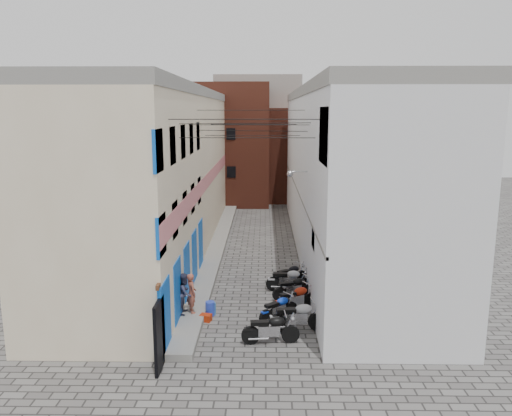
# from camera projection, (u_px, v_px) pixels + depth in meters

# --- Properties ---
(ground) EXTENTS (90.00, 90.00, 0.00)m
(ground) POSITION_uv_depth(u_px,v_px,m) (243.00, 363.00, 15.64)
(ground) COLOR #53504E
(ground) RESTS_ON ground
(plinth) EXTENTS (0.90, 26.00, 0.25)m
(plinth) POSITION_uv_depth(u_px,v_px,m) (217.00, 247.00, 28.41)
(plinth) COLOR gray
(plinth) RESTS_ON ground
(building_left) EXTENTS (5.10, 27.00, 9.00)m
(building_left) POSITION_uv_depth(u_px,v_px,m) (163.00, 171.00, 27.57)
(building_left) COLOR beige
(building_left) RESTS_ON ground
(building_right) EXTENTS (5.94, 26.00, 9.00)m
(building_right) POSITION_uv_depth(u_px,v_px,m) (343.00, 171.00, 27.45)
(building_right) COLOR silver
(building_right) RESTS_ON ground
(building_far_brick_left) EXTENTS (6.00, 6.00, 10.00)m
(building_far_brick_left) POSITION_uv_depth(u_px,v_px,m) (233.00, 144.00, 42.20)
(building_far_brick_left) COLOR brown
(building_far_brick_left) RESTS_ON ground
(building_far_brick_right) EXTENTS (5.00, 6.00, 8.00)m
(building_far_brick_right) POSITION_uv_depth(u_px,v_px,m) (291.00, 154.00, 44.27)
(building_far_brick_right) COLOR brown
(building_far_brick_right) RESTS_ON ground
(building_far_concrete) EXTENTS (8.00, 5.00, 11.00)m
(building_far_concrete) POSITION_uv_depth(u_px,v_px,m) (258.00, 135.00, 47.96)
(building_far_concrete) COLOR gray
(building_far_concrete) RESTS_ON ground
(far_shopfront) EXTENTS (2.00, 0.30, 2.40)m
(far_shopfront) POSITION_uv_depth(u_px,v_px,m) (256.00, 194.00, 40.14)
(far_shopfront) COLOR black
(far_shopfront) RESTS_ON ground
(overhead_wires) EXTENTS (5.80, 13.02, 1.32)m
(overhead_wires) POSITION_uv_depth(u_px,v_px,m) (250.00, 126.00, 21.78)
(overhead_wires) COLOR black
(overhead_wires) RESTS_ON ground
(motorcycle_a) EXTENTS (2.03, 0.80, 1.15)m
(motorcycle_a) POSITION_uv_depth(u_px,v_px,m) (271.00, 327.00, 16.84)
(motorcycle_a) COLOR black
(motorcycle_a) RESTS_ON ground
(motorcycle_b) EXTENTS (2.24, 0.97, 1.25)m
(motorcycle_b) POSITION_uv_depth(u_px,v_px,m) (297.00, 315.00, 17.74)
(motorcycle_b) COLOR #A6A7AA
(motorcycle_b) RESTS_ON ground
(motorcycle_c) EXTENTS (1.75, 1.57, 1.04)m
(motorcycle_c) POSITION_uv_depth(u_px,v_px,m) (279.00, 307.00, 18.75)
(motorcycle_c) COLOR #0E38D3
(motorcycle_c) RESTS_ON ground
(motorcycle_d) EXTENTS (2.05, 1.55, 1.16)m
(motorcycle_d) POSITION_uv_depth(u_px,v_px,m) (296.00, 297.00, 19.58)
(motorcycle_d) COLOR #AD220C
(motorcycle_d) RESTS_ON ground
(motorcycle_e) EXTENTS (2.00, 1.19, 1.11)m
(motorcycle_e) POSITION_uv_depth(u_px,v_px,m) (294.00, 287.00, 20.81)
(motorcycle_e) COLOR black
(motorcycle_e) RESTS_ON ground
(motorcycle_f) EXTENTS (2.02, 0.72, 1.15)m
(motorcycle_f) POSITION_uv_depth(u_px,v_px,m) (289.00, 279.00, 21.76)
(motorcycle_f) COLOR #B1B0B5
(motorcycle_f) RESTS_ON ground
(motorcycle_g) EXTENTS (1.89, 1.49, 1.08)m
(motorcycle_g) POSITION_uv_depth(u_px,v_px,m) (290.00, 274.00, 22.49)
(motorcycle_g) COLOR black
(motorcycle_g) RESTS_ON ground
(person_a) EXTENTS (0.57, 0.66, 1.53)m
(person_a) POSITION_uv_depth(u_px,v_px,m) (192.00, 293.00, 18.81)
(person_a) COLOR #A04E3A
(person_a) RESTS_ON plinth
(person_b) EXTENTS (0.65, 0.81, 1.56)m
(person_b) POSITION_uv_depth(u_px,v_px,m) (185.00, 293.00, 18.76)
(person_b) COLOR #33344D
(person_b) RESTS_ON plinth
(water_jug_near) EXTENTS (0.41, 0.41, 0.56)m
(water_jug_near) POSITION_uv_depth(u_px,v_px,m) (210.00, 309.00, 19.22)
(water_jug_near) COLOR blue
(water_jug_near) RESTS_ON ground
(water_jug_far) EXTENTS (0.36, 0.36, 0.46)m
(water_jug_far) POSITION_uv_depth(u_px,v_px,m) (212.00, 309.00, 19.33)
(water_jug_far) COLOR blue
(water_jug_far) RESTS_ON ground
(red_crate) EXTENTS (0.48, 0.41, 0.26)m
(red_crate) POSITION_uv_depth(u_px,v_px,m) (206.00, 318.00, 18.73)
(red_crate) COLOR #AC2A0C
(red_crate) RESTS_ON ground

